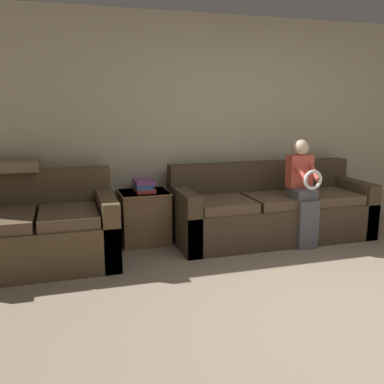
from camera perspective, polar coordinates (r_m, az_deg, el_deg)
The scene contains 8 objects.
ground_plane at distance 3.36m, azimuth 22.66°, elevation -16.55°, with size 14.00×14.00×0.00m, color gray.
wall_back at distance 5.27m, azimuth 5.18°, elevation 8.71°, with size 7.81×0.06×2.55m.
couch_main at distance 5.07m, azimuth 10.42°, elevation -2.54°, with size 2.28×0.85×0.86m.
couch_side at distance 4.44m, azimuth -19.77°, elevation -5.02°, with size 1.47×0.98×0.88m.
child_left_seated at distance 4.80m, azimuth 14.59°, elevation 0.56°, with size 0.27×0.38×1.16m.
side_shelf at distance 4.82m, azimuth -6.36°, elevation -3.28°, with size 0.54×0.48×0.59m.
book_stack at distance 4.74m, azimuth -6.43°, elevation 0.83°, with size 0.21×0.32×0.13m.
throw_pillow at distance 4.67m, azimuth -22.16°, elevation 3.32°, with size 0.40×0.40×0.10m.
Camera 1 is at (-1.98, -2.24, 1.53)m, focal length 40.00 mm.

